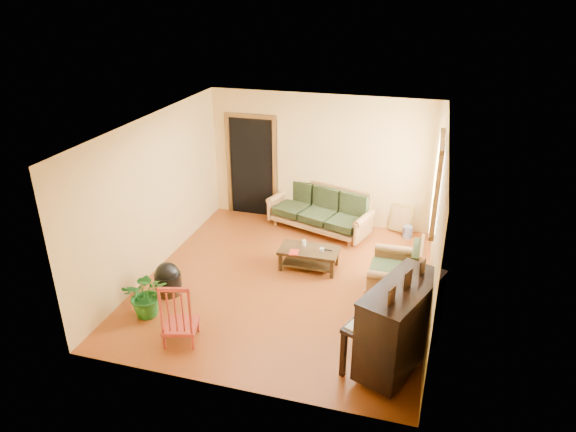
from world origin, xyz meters
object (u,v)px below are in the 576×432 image
(armchair, at_px, (394,268))
(piano, at_px, (399,327))
(red_chair, at_px, (179,311))
(potted_plant, at_px, (147,294))
(footstool, at_px, (168,282))
(sofa, at_px, (319,210))
(ceramic_crock, at_px, (408,232))
(coffee_table, at_px, (309,258))

(armchair, bearing_deg, piano, -82.35)
(red_chair, xyz_separation_m, potted_plant, (-0.73, 0.40, -0.12))
(piano, relative_size, footstool, 3.20)
(footstool, bearing_deg, armchair, 15.50)
(armchair, bearing_deg, sofa, 130.35)
(sofa, distance_m, potted_plant, 3.90)
(piano, bearing_deg, red_chair, -152.67)
(footstool, distance_m, red_chair, 1.27)
(red_chair, xyz_separation_m, ceramic_crock, (2.74, 4.03, -0.36))
(footstool, bearing_deg, ceramic_crock, 41.05)
(red_chair, distance_m, ceramic_crock, 4.89)
(red_chair, height_order, potted_plant, red_chair)
(armchair, relative_size, red_chair, 0.99)
(sofa, relative_size, red_chair, 2.13)
(sofa, relative_size, potted_plant, 2.84)
(armchair, xyz_separation_m, footstool, (-3.38, -0.94, -0.27))
(piano, height_order, ceramic_crock, piano)
(red_chair, bearing_deg, potted_plant, 136.63)
(sofa, relative_size, ceramic_crock, 8.85)
(sofa, xyz_separation_m, footstool, (-1.76, -2.87, -0.23))
(coffee_table, bearing_deg, potted_plant, -134.31)
(sofa, bearing_deg, coffee_table, -65.41)
(piano, distance_m, potted_plant, 3.60)
(piano, height_order, footstool, piano)
(sofa, xyz_separation_m, ceramic_crock, (1.72, 0.15, -0.32))
(ceramic_crock, bearing_deg, piano, -88.24)
(sofa, distance_m, ceramic_crock, 1.75)
(armchair, xyz_separation_m, ceramic_crock, (0.10, 2.09, -0.35))
(piano, xyz_separation_m, footstool, (-3.59, 0.72, -0.39))
(red_chair, relative_size, ceramic_crock, 4.15)
(footstool, xyz_separation_m, ceramic_crock, (3.47, 3.03, -0.08))
(sofa, bearing_deg, piano, -44.96)
(armchair, bearing_deg, potted_plant, -155.10)
(armchair, bearing_deg, coffee_table, 163.55)
(piano, xyz_separation_m, potted_plant, (-3.59, 0.12, -0.23))
(footstool, xyz_separation_m, red_chair, (0.73, -1.01, 0.27))
(armchair, height_order, red_chair, red_chair)
(potted_plant, bearing_deg, footstool, 89.79)
(potted_plant, bearing_deg, red_chair, -28.85)
(ceramic_crock, bearing_deg, potted_plant, -133.78)
(piano, xyz_separation_m, ceramic_crock, (-0.12, 3.75, -0.48))
(red_chair, relative_size, potted_plant, 1.33)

